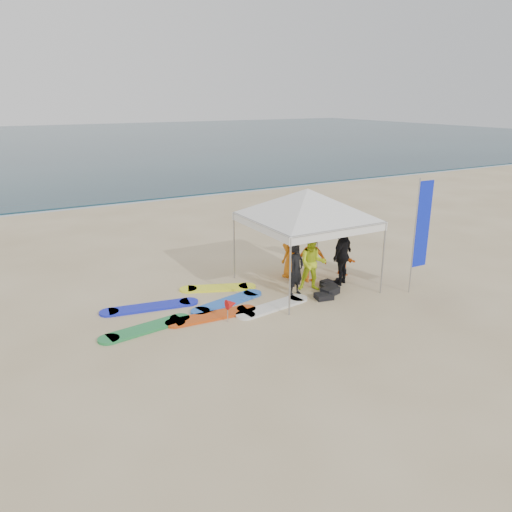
{
  "coord_description": "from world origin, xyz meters",
  "views": [
    {
      "loc": [
        -6.07,
        -9.77,
        5.77
      ],
      "look_at": [
        0.84,
        2.6,
        1.2
      ],
      "focal_mm": 35.0,
      "sensor_mm": 36.0,
      "label": 1
    }
  ],
  "objects": [
    {
      "name": "person_black_b",
      "position": [
        3.63,
        2.0,
        0.97
      ],
      "size": [
        1.23,
        0.94,
        1.94
      ],
      "primitive_type": "imported",
      "rotation": [
        0.0,
        0.0,
        3.61
      ],
      "color": "black",
      "rests_on": "ground"
    },
    {
      "name": "gear_pile",
      "position": [
        2.76,
        1.53,
        0.1
      ],
      "size": [
        1.16,
        1.18,
        0.22
      ],
      "color": "black",
      "rests_on": "ground"
    },
    {
      "name": "person_seated",
      "position": [
        4.23,
        2.67,
        0.52
      ],
      "size": [
        0.33,
        0.97,
        1.04
      ],
      "primitive_type": "imported",
      "rotation": [
        0.0,
        0.0,
        1.6
      ],
      "color": "orange",
      "rests_on": "ground"
    },
    {
      "name": "canopy_tent",
      "position": [
        2.54,
        2.45,
        3.1
      ],
      "size": [
        4.71,
        4.71,
        3.55
      ],
      "color": "#A5A5A8",
      "rests_on": "ground"
    },
    {
      "name": "shoreline_foam",
      "position": [
        0.0,
        18.2,
        0.0
      ],
      "size": [
        160.0,
        1.2,
        0.01
      ],
      "primitive_type": "cube",
      "color": "silver",
      "rests_on": "ground"
    },
    {
      "name": "feather_flag",
      "position": [
        5.26,
        0.38,
        2.07
      ],
      "size": [
        0.59,
        0.04,
        3.52
      ],
      "color": "#A5A5A8",
      "rests_on": "ground"
    },
    {
      "name": "surfboard_spread",
      "position": [
        -1.02,
        2.3,
        0.03
      ],
      "size": [
        5.62,
        3.08,
        0.07
      ],
      "color": "#248643",
      "rests_on": "ground"
    },
    {
      "name": "person_black_a",
      "position": [
        1.84,
        1.92,
        0.8
      ],
      "size": [
        0.69,
        0.57,
        1.61
      ],
      "primitive_type": "imported",
      "rotation": [
        0.0,
        0.0,
        0.37
      ],
      "color": "black",
      "rests_on": "ground"
    },
    {
      "name": "marker_pennant",
      "position": [
        -0.69,
        1.19,
        0.49
      ],
      "size": [
        0.28,
        0.28,
        0.64
      ],
      "color": "#A5A5A8",
      "rests_on": "ground"
    },
    {
      "name": "person_orange_b",
      "position": [
        2.61,
        3.35,
        0.89
      ],
      "size": [
        1.03,
        0.92,
        1.77
      ],
      "primitive_type": "imported",
      "rotation": [
        0.0,
        0.0,
        3.66
      ],
      "color": "orange",
      "rests_on": "ground"
    },
    {
      "name": "person_orange_a",
      "position": [
        2.9,
        2.68,
        0.85
      ],
      "size": [
        1.25,
        0.98,
        1.71
      ],
      "primitive_type": "imported",
      "rotation": [
        0.0,
        0.0,
        2.78
      ],
      "color": "#D65C13",
      "rests_on": "ground"
    },
    {
      "name": "ocean",
      "position": [
        0.0,
        60.0,
        0.04
      ],
      "size": [
        160.0,
        84.0,
        0.08
      ],
      "primitive_type": "cube",
      "color": "#0C2633",
      "rests_on": "ground"
    },
    {
      "name": "ground",
      "position": [
        0.0,
        0.0,
        0.0
      ],
      "size": [
        120.0,
        120.0,
        0.0
      ],
      "primitive_type": "plane",
      "color": "beige",
      "rests_on": "ground"
    },
    {
      "name": "person_yellow",
      "position": [
        2.5,
        2.01,
        0.87
      ],
      "size": [
        1.06,
        0.99,
        1.74
      ],
      "primitive_type": "imported",
      "rotation": [
        0.0,
        0.0,
        -0.5
      ],
      "color": "#D6F122",
      "rests_on": "ground"
    }
  ]
}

